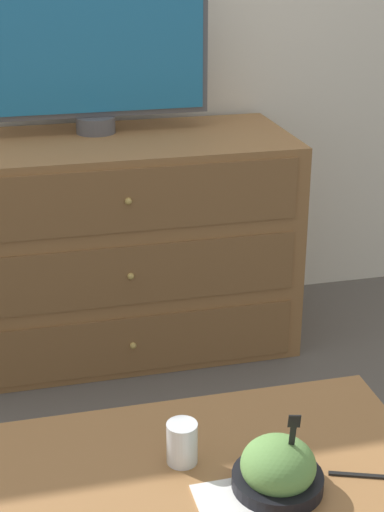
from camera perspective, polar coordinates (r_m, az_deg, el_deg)
name	(u,v)px	position (r m, az deg, el deg)	size (l,w,h in m)	color
ground_plane	(91,308)	(3.40, -7.38, -3.74)	(12.00, 12.00, 0.00)	#56514C
dresser	(118,245)	(2.96, -5.41, 0.79)	(1.28, 0.59, 0.81)	olive
tv	(92,47)	(2.88, -7.30, 14.84)	(0.84, 0.14, 0.58)	#515156
coffee_table	(181,494)	(1.74, -0.77, -16.93)	(1.05, 0.52, 0.46)	#9E6B3D
takeout_bowl	(278,470)	(1.64, 6.27, -15.20)	(0.19, 0.19, 0.20)	black
drink_cup	(182,445)	(1.70, -0.73, -13.59)	(0.07, 0.07, 0.09)	white
napkin	(232,502)	(1.62, 2.92, -17.46)	(0.14, 0.14, 0.00)	white
knife	(375,476)	(1.72, 13.17, -15.34)	(0.18, 0.07, 0.01)	black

